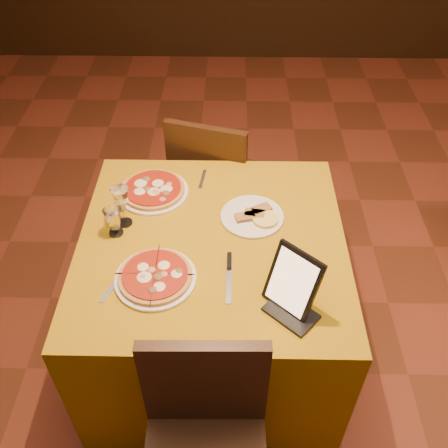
{
  "coord_description": "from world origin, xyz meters",
  "views": [
    {
      "loc": [
        -0.5,
        -1.28,
        2.21
      ],
      "look_at": [
        -0.53,
        0.14,
        0.86
      ],
      "focal_mm": 40.0,
      "sensor_mm": 36.0,
      "label": 1
    }
  ],
  "objects_px": {
    "wine_glass": "(122,206)",
    "tablet": "(293,281)",
    "pizza_far": "(153,191)",
    "water_glass": "(114,222)",
    "chair_main_far": "(218,178)",
    "main_table": "(213,297)",
    "pizza_near": "(155,277)"
  },
  "relations": [
    {
      "from": "wine_glass",
      "to": "tablet",
      "type": "relative_size",
      "value": 0.78
    },
    {
      "from": "pizza_far",
      "to": "water_glass",
      "type": "xyz_separation_m",
      "value": [
        -0.12,
        -0.26,
        0.05
      ]
    },
    {
      "from": "pizza_far",
      "to": "water_glass",
      "type": "bearing_deg",
      "value": -115.25
    },
    {
      "from": "chair_main_far",
      "to": "water_glass",
      "type": "bearing_deg",
      "value": 77.95
    },
    {
      "from": "water_glass",
      "to": "tablet",
      "type": "height_order",
      "value": "tablet"
    },
    {
      "from": "main_table",
      "to": "wine_glass",
      "type": "distance_m",
      "value": 0.61
    },
    {
      "from": "chair_main_far",
      "to": "pizza_far",
      "type": "height_order",
      "value": "chair_main_far"
    },
    {
      "from": "chair_main_far",
      "to": "pizza_near",
      "type": "bearing_deg",
      "value": 94.3
    },
    {
      "from": "pizza_near",
      "to": "tablet",
      "type": "bearing_deg",
      "value": -11.26
    },
    {
      "from": "main_table",
      "to": "wine_glass",
      "type": "xyz_separation_m",
      "value": [
        -0.37,
        0.09,
        0.47
      ]
    },
    {
      "from": "pizza_near",
      "to": "tablet",
      "type": "height_order",
      "value": "tablet"
    },
    {
      "from": "main_table",
      "to": "pizza_far",
      "type": "distance_m",
      "value": 0.56
    },
    {
      "from": "tablet",
      "to": "water_glass",
      "type": "bearing_deg",
      "value": -164.62
    },
    {
      "from": "main_table",
      "to": "wine_glass",
      "type": "bearing_deg",
      "value": 165.88
    },
    {
      "from": "main_table",
      "to": "tablet",
      "type": "bearing_deg",
      "value": -47.03
    },
    {
      "from": "pizza_near",
      "to": "water_glass",
      "type": "xyz_separation_m",
      "value": [
        -0.19,
        0.25,
        0.05
      ]
    },
    {
      "from": "chair_main_far",
      "to": "tablet",
      "type": "xyz_separation_m",
      "value": [
        0.3,
        -1.1,
        0.41
      ]
    },
    {
      "from": "water_glass",
      "to": "tablet",
      "type": "relative_size",
      "value": 0.53
    },
    {
      "from": "water_glass",
      "to": "wine_glass",
      "type": "bearing_deg",
      "value": 66.83
    },
    {
      "from": "chair_main_far",
      "to": "pizza_far",
      "type": "bearing_deg",
      "value": 76.55
    },
    {
      "from": "wine_glass",
      "to": "pizza_far",
      "type": "bearing_deg",
      "value": 64.12
    },
    {
      "from": "chair_main_far",
      "to": "pizza_near",
      "type": "relative_size",
      "value": 2.92
    },
    {
      "from": "wine_glass",
      "to": "water_glass",
      "type": "height_order",
      "value": "wine_glass"
    },
    {
      "from": "main_table",
      "to": "tablet",
      "type": "relative_size",
      "value": 4.51
    },
    {
      "from": "pizza_near",
      "to": "tablet",
      "type": "relative_size",
      "value": 1.28
    },
    {
      "from": "main_table",
      "to": "chair_main_far",
      "type": "height_order",
      "value": "chair_main_far"
    },
    {
      "from": "pizza_near",
      "to": "wine_glass",
      "type": "height_order",
      "value": "wine_glass"
    },
    {
      "from": "pizza_far",
      "to": "tablet",
      "type": "bearing_deg",
      "value": -46.93
    },
    {
      "from": "wine_glass",
      "to": "chair_main_far",
      "type": "bearing_deg",
      "value": 61.62
    },
    {
      "from": "chair_main_far",
      "to": "water_glass",
      "type": "xyz_separation_m",
      "value": [
        -0.4,
        -0.75,
        0.36
      ]
    },
    {
      "from": "pizza_far",
      "to": "tablet",
      "type": "height_order",
      "value": "tablet"
    },
    {
      "from": "chair_main_far",
      "to": "tablet",
      "type": "height_order",
      "value": "tablet"
    }
  ]
}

